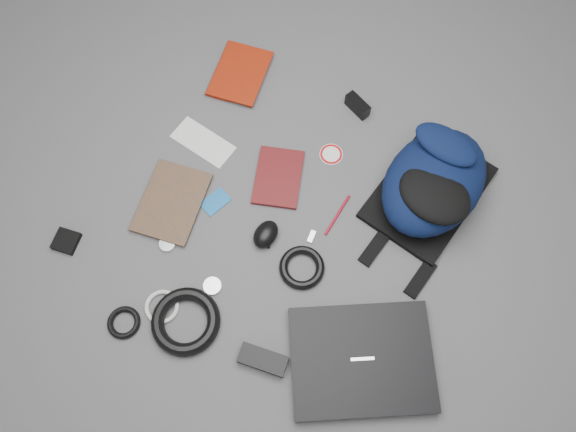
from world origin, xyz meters
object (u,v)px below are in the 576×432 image
at_px(comic_book, 144,194).
at_px(compact_camera, 358,106).
at_px(power_brick, 263,360).
at_px(pouch, 66,241).
at_px(backpack, 434,182).
at_px(textbook_red, 216,67).
at_px(laptop, 362,360).
at_px(dvd_case, 278,177).
at_px(mouse, 266,234).

bearing_deg(comic_book, compact_camera, 42.09).
bearing_deg(power_brick, pouch, 168.38).
relative_size(backpack, textbook_red, 1.89).
bearing_deg(textbook_red, backpack, -16.51).
height_order(textbook_red, pouch, textbook_red).
height_order(laptop, textbook_red, laptop).
bearing_deg(dvd_case, mouse, -92.13).
xyz_separation_m(laptop, comic_book, (-0.83, 0.17, -0.01)).
bearing_deg(mouse, compact_camera, 88.01).
distance_m(backpack, compact_camera, 0.39).
bearing_deg(backpack, laptop, -77.61).
height_order(backpack, mouse, backpack).
xyz_separation_m(comic_book, power_brick, (0.58, -0.30, 0.01)).
bearing_deg(power_brick, backpack, 63.80).
relative_size(comic_book, power_brick, 1.87).
distance_m(comic_book, power_brick, 0.65).
bearing_deg(power_brick, mouse, 108.21).
xyz_separation_m(dvd_case, mouse, (0.06, -0.20, 0.02)).
bearing_deg(comic_book, textbook_red, 84.03).
xyz_separation_m(textbook_red, compact_camera, (0.51, 0.07, 0.01)).
height_order(dvd_case, mouse, mouse).
bearing_deg(pouch, comic_book, 60.73).
distance_m(mouse, pouch, 0.62).
bearing_deg(mouse, laptop, -22.12).
distance_m(textbook_red, mouse, 0.65).
bearing_deg(backpack, compact_camera, 161.09).
height_order(dvd_case, pouch, pouch).
xyz_separation_m(dvd_case, pouch, (-0.50, -0.49, 0.00)).
relative_size(backpack, comic_book, 1.71).
bearing_deg(power_brick, dvd_case, 104.71).
bearing_deg(power_brick, laptop, 18.53).
distance_m(laptop, mouse, 0.47).
height_order(backpack, dvd_case, backpack).
bearing_deg(pouch, dvd_case, 44.45).
xyz_separation_m(mouse, power_brick, (0.16, -0.34, -0.01)).
bearing_deg(laptop, compact_camera, 85.12).
relative_size(dvd_case, compact_camera, 2.22).
xyz_separation_m(laptop, textbook_red, (-0.86, 0.70, -0.01)).
bearing_deg(mouse, backpack, 47.23).
xyz_separation_m(laptop, compact_camera, (-0.35, 0.77, 0.01)).
relative_size(compact_camera, power_brick, 0.67).
bearing_deg(comic_book, laptop, -20.33).
xyz_separation_m(laptop, power_brick, (-0.25, -0.12, -0.00)).
xyz_separation_m(compact_camera, pouch, (-0.62, -0.84, -0.02)).
height_order(mouse, power_brick, mouse).
relative_size(compact_camera, pouch, 1.27).
bearing_deg(laptop, backpack, 62.34).
bearing_deg(backpack, dvd_case, -149.67).
xyz_separation_m(backpack, textbook_red, (-0.84, 0.12, -0.08)).
xyz_separation_m(compact_camera, power_brick, (0.09, -0.89, -0.01)).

